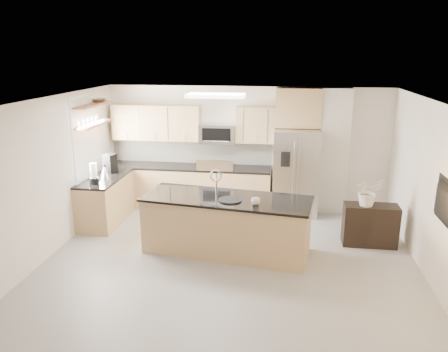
% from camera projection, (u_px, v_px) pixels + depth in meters
% --- Properties ---
extents(floor, '(6.50, 6.50, 0.00)m').
position_uv_depth(floor, '(226.00, 275.00, 6.69)').
color(floor, '#A5A29D').
rests_on(floor, ground).
extents(ceiling, '(6.00, 6.50, 0.02)m').
position_uv_depth(ceiling, '(226.00, 104.00, 5.97)').
color(ceiling, silver).
rests_on(ceiling, wall_back).
extents(wall_back, '(6.00, 0.02, 2.60)m').
position_uv_depth(wall_back, '(247.00, 147.00, 9.42)').
color(wall_back, white).
rests_on(wall_back, floor).
extents(wall_front, '(6.00, 0.02, 2.60)m').
position_uv_depth(wall_front, '(166.00, 331.00, 3.23)').
color(wall_front, white).
rests_on(wall_front, floor).
extents(wall_left, '(0.02, 6.50, 2.60)m').
position_uv_depth(wall_left, '(34.00, 186.00, 6.74)').
color(wall_left, white).
rests_on(wall_left, floor).
extents(wall_right, '(0.02, 6.50, 2.60)m').
position_uv_depth(wall_right, '(445.00, 204.00, 5.92)').
color(wall_right, white).
rests_on(wall_right, floor).
extents(back_counter, '(3.55, 0.66, 1.44)m').
position_uv_depth(back_counter, '(189.00, 186.00, 9.51)').
color(back_counter, tan).
rests_on(back_counter, floor).
extents(left_counter, '(0.66, 1.50, 0.92)m').
position_uv_depth(left_counter, '(106.00, 199.00, 8.68)').
color(left_counter, tan).
rests_on(left_counter, floor).
extents(range, '(0.76, 0.64, 1.14)m').
position_uv_depth(range, '(217.00, 187.00, 9.42)').
color(range, black).
rests_on(range, floor).
extents(upper_cabinets, '(3.50, 0.33, 0.75)m').
position_uv_depth(upper_cabinets, '(185.00, 123.00, 9.30)').
color(upper_cabinets, tan).
rests_on(upper_cabinets, wall_back).
extents(microwave, '(0.76, 0.40, 0.40)m').
position_uv_depth(microwave, '(218.00, 133.00, 9.22)').
color(microwave, '#B4B4B6').
rests_on(microwave, upper_cabinets).
extents(refrigerator, '(0.92, 0.78, 1.78)m').
position_uv_depth(refrigerator, '(296.00, 172.00, 9.03)').
color(refrigerator, '#B4B4B6').
rests_on(refrigerator, floor).
extents(partition_column, '(0.60, 0.30, 2.60)m').
position_uv_depth(partition_column, '(333.00, 152.00, 9.03)').
color(partition_column, beige).
rests_on(partition_column, floor).
extents(window, '(0.04, 1.15, 1.65)m').
position_uv_depth(window, '(86.00, 140.00, 8.40)').
color(window, white).
rests_on(window, wall_left).
extents(shelf_lower, '(0.30, 1.20, 0.04)m').
position_uv_depth(shelf_lower, '(93.00, 124.00, 8.39)').
color(shelf_lower, brown).
rests_on(shelf_lower, wall_left).
extents(shelf_upper, '(0.30, 1.20, 0.04)m').
position_uv_depth(shelf_upper, '(92.00, 105.00, 8.29)').
color(shelf_upper, brown).
rests_on(shelf_upper, wall_left).
extents(ceiling_fixture, '(1.00, 0.50, 0.06)m').
position_uv_depth(ceiling_fixture, '(216.00, 96.00, 7.56)').
color(ceiling_fixture, white).
rests_on(ceiling_fixture, ceiling).
extents(island, '(2.90, 1.38, 1.39)m').
position_uv_depth(island, '(227.00, 224.00, 7.36)').
color(island, tan).
rests_on(island, floor).
extents(credenza, '(0.92, 0.39, 0.74)m').
position_uv_depth(credenza, '(370.00, 225.00, 7.64)').
color(credenza, black).
rests_on(credenza, floor).
extents(cup, '(0.18, 0.18, 0.11)m').
position_uv_depth(cup, '(256.00, 201.00, 6.89)').
color(cup, white).
rests_on(cup, island).
extents(platter, '(0.41, 0.41, 0.02)m').
position_uv_depth(platter, '(230.00, 200.00, 7.08)').
color(platter, black).
rests_on(platter, island).
extents(blender, '(0.17, 0.17, 0.40)m').
position_uv_depth(blender, '(94.00, 175.00, 8.09)').
color(blender, black).
rests_on(blender, left_counter).
extents(kettle, '(0.22, 0.22, 0.28)m').
position_uv_depth(kettle, '(105.00, 172.00, 8.46)').
color(kettle, '#B4B4B6').
rests_on(kettle, left_counter).
extents(coffee_maker, '(0.25, 0.28, 0.37)m').
position_uv_depth(coffee_maker, '(110.00, 164.00, 8.87)').
color(coffee_maker, black).
rests_on(coffee_maker, left_counter).
extents(bowl, '(0.48, 0.48, 0.09)m').
position_uv_depth(bowl, '(99.00, 100.00, 8.61)').
color(bowl, '#B4B4B6').
rests_on(bowl, shelf_upper).
extents(flower_vase, '(0.87, 0.82, 0.77)m').
position_uv_depth(flower_vase, '(369.00, 184.00, 7.42)').
color(flower_vase, beige).
rests_on(flower_vase, credenza).
extents(television, '(0.14, 1.08, 0.62)m').
position_uv_depth(television, '(443.00, 205.00, 5.73)').
color(television, black).
rests_on(television, wall_right).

